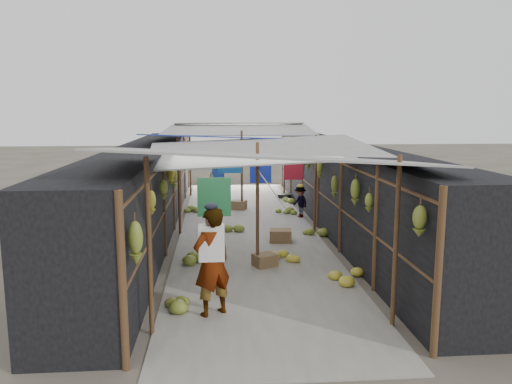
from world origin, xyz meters
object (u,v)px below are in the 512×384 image
object	(u,v)px
crate_near	(265,260)
shopper_blue	(218,184)
vendor_elderly	(212,262)
black_basin	(285,196)
vendor_seated	(300,202)

from	to	relation	value
crate_near	shopper_blue	world-z (taller)	shopper_blue
vendor_elderly	black_basin	bearing A→B (deg)	-135.57
black_basin	vendor_elderly	bearing A→B (deg)	-103.97
crate_near	vendor_seated	xyz separation A→B (m)	(1.54, 4.72, 0.35)
vendor_elderly	shopper_blue	xyz separation A→B (m)	(0.16, 8.95, -0.08)
black_basin	vendor_elderly	distance (m)	10.88
black_basin	shopper_blue	bearing A→B (deg)	-147.14
vendor_seated	vendor_elderly	bearing A→B (deg)	-45.62
crate_near	vendor_seated	world-z (taller)	vendor_seated
vendor_elderly	vendor_seated	xyz separation A→B (m)	(2.62, 7.13, -0.39)
black_basin	vendor_elderly	size ratio (longest dim) A/B	0.30
crate_near	black_basin	world-z (taller)	crate_near
crate_near	vendor_elderly	world-z (taller)	vendor_elderly
vendor_elderly	shopper_blue	world-z (taller)	vendor_elderly
shopper_blue	vendor_seated	distance (m)	3.07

